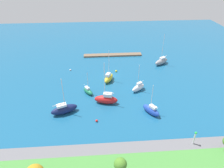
{
  "coord_description": "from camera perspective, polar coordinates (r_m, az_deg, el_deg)",
  "views": [
    {
      "loc": [
        4.39,
        67.3,
        38.13
      ],
      "look_at": [
        0.0,
        8.11,
        1.5
      ],
      "focal_mm": 32.43,
      "sensor_mm": 36.0,
      "label": 1
    }
  ],
  "objects": [
    {
      "name": "harbor_beacon",
      "position": [
        51.4,
        22.28,
        -13.65
      ],
      "size": [
        0.56,
        0.56,
        3.73
      ],
      "color": "silver",
      "rests_on": "breakwater"
    },
    {
      "name": "mooring_buoy_red",
      "position": [
        56.66,
        -4.37,
        -10.27
      ],
      "size": [
        0.67,
        0.67,
        0.67
      ],
      "primitive_type": "sphere",
      "color": "red",
      "rests_on": "water"
    },
    {
      "name": "water",
      "position": [
        77.47,
        -0.44,
        2.2
      ],
      "size": [
        160.0,
        160.0,
        0.0
      ],
      "primitive_type": "plane",
      "color": "#19567F",
      "rests_on": "ground"
    },
    {
      "name": "breakwater",
      "position": [
        49.1,
        2.52,
        -18.04
      ],
      "size": [
        61.33,
        3.35,
        1.39
      ],
      "primitive_type": "cube",
      "color": "slate",
      "rests_on": "ground"
    },
    {
      "name": "sailboat_green_outer_mooring",
      "position": [
        67.57,
        -6.79,
        -1.96
      ],
      "size": [
        4.07,
        4.86,
        8.18
      ],
      "rotation": [
        0.0,
        0.0,
        2.18
      ],
      "color": "#19724C",
      "rests_on": "water"
    },
    {
      "name": "sailboat_gray_near_pier",
      "position": [
        88.62,
        13.76,
        6.23
      ],
      "size": [
        7.12,
        5.66,
        13.2
      ],
      "rotation": [
        0.0,
        0.0,
        0.57
      ],
      "color": "gray",
      "rests_on": "water"
    },
    {
      "name": "sailboat_yellow_lone_south",
      "position": [
        73.75,
        -0.94,
        1.76
      ],
      "size": [
        4.68,
        6.38,
        11.95
      ],
      "rotation": [
        0.0,
        0.0,
        4.24
      ],
      "color": "yellow",
      "rests_on": "water"
    },
    {
      "name": "mooring_buoy_white",
      "position": [
        83.11,
        -11.67,
        3.93
      ],
      "size": [
        0.66,
        0.66,
        0.66
      ],
      "primitive_type": "sphere",
      "color": "white",
      "rests_on": "water"
    },
    {
      "name": "sailboat_blue_center_basin",
      "position": [
        59.57,
        10.98,
        -7.21
      ],
      "size": [
        4.97,
        5.97,
        9.49
      ],
      "rotation": [
        0.0,
        0.0,
        5.32
      ],
      "color": "#2347B2",
      "rests_on": "water"
    },
    {
      "name": "pier_dock",
      "position": [
        94.78,
        0.19,
        8.19
      ],
      "size": [
        26.69,
        2.86,
        0.7
      ],
      "primitive_type": "cube",
      "color": "brown",
      "rests_on": "ground"
    },
    {
      "name": "sailboat_white_far_south",
      "position": [
        68.94,
        7.42,
        -0.96
      ],
      "size": [
        5.44,
        4.61,
        9.73
      ],
      "rotation": [
        0.0,
        0.0,
        0.64
      ],
      "color": "white",
      "rests_on": "water"
    },
    {
      "name": "mooring_buoy_yellow",
      "position": [
        80.46,
        1.19,
        3.69
      ],
      "size": [
        0.76,
        0.76,
        0.76
      ],
      "primitive_type": "sphere",
      "color": "yellow",
      "rests_on": "water"
    },
    {
      "name": "park_tree_mideast",
      "position": [
        40.71,
        2.38,
        -21.72
      ],
      "size": [
        2.5,
        2.5,
        5.42
      ],
      "color": "brown",
      "rests_on": "shoreline_park"
    },
    {
      "name": "sailboat_red_west_end",
      "position": [
        62.37,
        -1.66,
        -4.27
      ],
      "size": [
        7.54,
        3.85,
        13.84
      ],
      "rotation": [
        0.0,
        0.0,
        6.08
      ],
      "color": "red",
      "rests_on": "water"
    },
    {
      "name": "sailboat_navy_off_beacon",
      "position": [
        60.2,
        -13.34,
        -6.91
      ],
      "size": [
        8.01,
        5.08,
        11.41
      ],
      "rotation": [
        0.0,
        0.0,
        3.52
      ],
      "color": "#141E4C",
      "rests_on": "water"
    }
  ]
}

